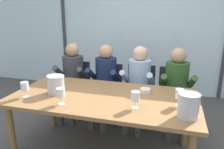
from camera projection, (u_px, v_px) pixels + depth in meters
name	position (u px, v px, depth m)	size (l,w,h in m)	color
ground	(123.00, 116.00, 3.60)	(14.00, 14.00, 0.00)	#4C4742
window_glass_panel	(138.00, 29.00, 4.42)	(7.27, 0.03, 2.60)	silver
window_mullion_left	(64.00, 27.00, 4.83)	(0.06, 0.06, 2.60)	#38383D
hillside_vineyard	(155.00, 35.00, 8.45)	(13.27, 2.40, 1.52)	#568942
dining_table	(104.00, 101.00, 2.49)	(2.07, 1.05, 0.74)	olive
chair_near_curtain	(76.00, 84.00, 3.62)	(0.44, 0.44, 0.86)	#232328
chair_left_of_center	(108.00, 87.00, 3.45)	(0.44, 0.44, 0.86)	#232328
chair_center	(140.00, 90.00, 3.36)	(0.45, 0.45, 0.86)	#232328
chair_right_of_center	(172.00, 93.00, 3.23)	(0.44, 0.44, 0.86)	#232328
person_charcoal_jacket	(72.00, 76.00, 3.44)	(0.49, 0.63, 1.18)	#38383D
person_navy_polo	(104.00, 79.00, 3.30)	(0.47, 0.62, 1.18)	#192347
person_pale_blue_shirt	(138.00, 82.00, 3.16)	(0.48, 0.62, 1.18)	#9EB2D1
person_olive_shirt	(177.00, 85.00, 3.02)	(0.49, 0.63, 1.18)	#2D5123
ice_bucket_primary	(56.00, 84.00, 2.52)	(0.20, 0.20, 0.21)	#B7B7BC
ice_bucket_secondary	(188.00, 105.00, 1.94)	(0.19, 0.19, 0.23)	#B7B7BC
tasting_bowl	(145.00, 91.00, 2.56)	(0.13, 0.13, 0.05)	silver
wine_glass_by_left_taster	(135.00, 97.00, 2.13)	(0.08, 0.08, 0.17)	silver
wine_glass_near_bucket	(61.00, 93.00, 2.22)	(0.08, 0.08, 0.17)	silver
wine_glass_center_pour	(25.00, 87.00, 2.40)	(0.08, 0.08, 0.17)	silver
wine_glass_by_right_taster	(179.00, 95.00, 2.19)	(0.08, 0.08, 0.17)	silver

